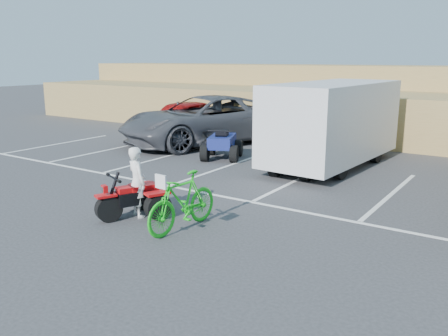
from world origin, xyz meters
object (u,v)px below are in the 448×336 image
Objects in this scene: red_trike_atv at (132,217)px; green_dirt_bike at (183,202)px; grey_pickup at (205,120)px; rider at (137,182)px; red_car at (181,119)px; cargo_trailer at (333,122)px; quad_atv_green at (297,175)px; quad_atv_blue at (222,158)px.

green_dirt_bike is at bearing 24.78° from red_trike_atv.
green_dirt_bike is at bearing -34.46° from grey_pickup.
rider is 0.33× the size of red_car.
cargo_trailer is (1.77, 7.40, 1.47)m from red_trike_atv.
quad_atv_blue is at bearing 164.19° from quad_atv_green.
red_car is 7.89m from cargo_trailer.
quad_atv_blue is at bearing 129.54° from red_trike_atv.
quad_atv_green is (-0.06, 5.64, -0.60)m from green_dirt_bike.
red_trike_atv is at bearing -58.02° from red_car.
cargo_trailer is at bearing -13.52° from red_car.
red_trike_atv is 5.84m from quad_atv_green.
red_car is (-5.97, 8.97, 0.03)m from rider.
red_car is (-1.75, 0.65, -0.15)m from grey_pickup.
red_car reaches higher than rider.
red_car is (-5.91, 9.11, 0.83)m from red_trike_atv.
green_dirt_bike is 11.67m from red_car.
quad_atv_green is (3.24, -0.70, 0.00)m from quad_atv_blue.
quad_atv_blue is at bearing -49.62° from rider.
red_trike_atv is 0.97× the size of rider.
quad_atv_blue reaches higher than quad_atv_green.
green_dirt_bike reaches higher than quad_atv_blue.
rider is 0.97× the size of quad_atv_green.
red_trike_atv is 1.55m from green_dirt_bike.
cargo_trailer reaches higher than red_car.
grey_pickup is 1.87m from red_car.
grey_pickup is (-4.22, 8.33, 0.19)m from rider.
red_car is 2.87× the size of quad_atv_blue.
rider is 0.27× the size of cargo_trailer.
red_trike_atv is 0.94× the size of quad_atv_green.
quad_atv_green is (5.52, -2.79, -0.98)m from grey_pickup.
quad_atv_green is at bearing -4.79° from grey_pickup.
rider is at bearing 90.00° from red_trike_atv.
red_car is at bearing 132.81° from green_dirt_bike.
red_trike_atv is at bearing -99.81° from cargo_trailer.
rider is 0.94× the size of quad_atv_blue.
grey_pickup is at bearing 149.67° from quad_atv_green.
grey_pickup reaches higher than red_trike_atv.
red_car reaches higher than green_dirt_bike.
cargo_trailer is (1.71, 7.26, 0.68)m from rider.
red_trike_atv is at bearing -41.86° from grey_pickup.
rider is 6.58m from quad_atv_blue.
red_car is at bearing -33.17° from rider.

